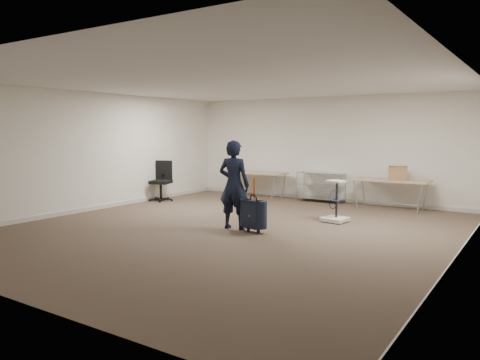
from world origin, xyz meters
The scene contains 10 objects.
ground centered at (0.00, 0.00, 0.00)m, with size 9.00×9.00×0.00m, color #433829.
room_shell centered at (0.00, 1.38, 0.05)m, with size 8.00×9.00×9.00m.
folding_table_left centered at (-1.90, 3.95, 0.68)m, with size 1.80×0.75×0.73m.
folding_table_right centered at (1.90, 3.95, 0.68)m, with size 1.80×0.75×0.73m.
wire_shelf centered at (0.00, 4.20, 0.44)m, with size 1.22×0.47×0.80m.
person centered at (0.00, 0.05, 0.86)m, with size 0.63×0.41×1.72m, color black.
suitcase centered at (0.49, -0.03, 0.35)m, with size 0.40×0.26×1.02m.
office_chair centered at (-3.70, 2.01, 0.33)m, with size 0.66×0.66×1.08m.
equipment_cart centered at (1.38, 1.77, 0.23)m, with size 0.54×0.54×0.87m.
cardboard_box centered at (2.04, 4.05, 0.89)m, with size 0.43×0.32×0.32m, color olive.
Camera 1 is at (5.00, -7.35, 1.89)m, focal length 35.00 mm.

